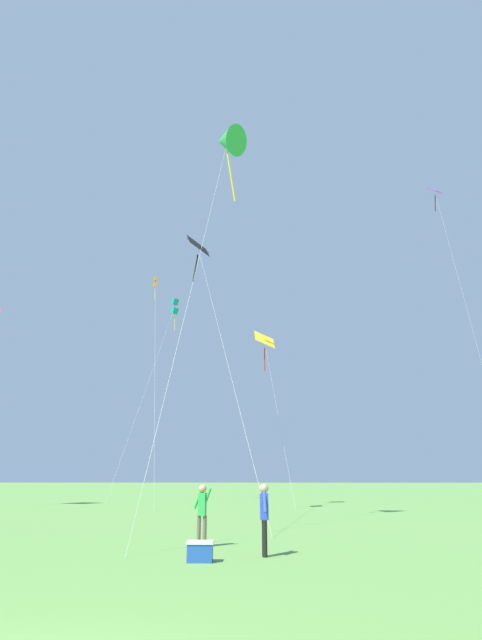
{
  "coord_description": "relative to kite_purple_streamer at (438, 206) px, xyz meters",
  "views": [
    {
      "loc": [
        2.4,
        -4.32,
        1.8
      ],
      "look_at": [
        1.58,
        28.48,
        12.23
      ],
      "focal_mm": 27.91,
      "sensor_mm": 36.0,
      "label": 1
    }
  ],
  "objects": [
    {
      "name": "kite_purple_streamer",
      "position": [
        0.0,
        0.0,
        0.0
      ],
      "size": [
        1.56,
        5.46,
        27.42
      ],
      "color": "purple",
      "rests_on": "ground_plane"
    },
    {
      "name": "kite_teal_box",
      "position": [
        -24.8,
        7.96,
        -6.72
      ],
      "size": [
        3.38,
        9.82,
        19.47
      ],
      "color": "teal",
      "rests_on": "ground_plane"
    },
    {
      "name": "kite_green_small",
      "position": [
        -17.99,
        -19.03,
        -7.34
      ],
      "size": [
        2.98,
        9.31,
        18.81
      ],
      "color": "green",
      "rests_on": "ground_plane"
    },
    {
      "name": "kite_yellow_diamond",
      "position": [
        -15.91,
        -4.79,
        -14.23
      ],
      "size": [
        2.33,
        4.96,
        12.23
      ],
      "color": "yellow",
      "rests_on": "ground_plane"
    },
    {
      "name": "kite_orange_box",
      "position": [
        -25.2,
        -0.08,
        -7.54
      ],
      "size": [
        3.04,
        10.52,
        18.59
      ],
      "color": "orange",
      "rests_on": "ground_plane"
    },
    {
      "name": "kite_black_large",
      "position": [
        -19.99,
        -13.01,
        -10.72
      ],
      "size": [
        4.58,
        11.28,
        15.94
      ],
      "color": "black",
      "rests_on": "ground_plane"
    },
    {
      "name": "person_in_blue_jacket",
      "position": [
        -16.54,
        -26.95,
        -24.18
      ],
      "size": [
        0.23,
        0.54,
        1.66
      ],
      "color": "black",
      "rests_on": "ground_plane"
    },
    {
      "name": "person_in_red_shirt",
      "position": [
        -18.22,
        -25.29,
        -24.2
      ],
      "size": [
        0.52,
        0.22,
        1.62
      ],
      "color": "#665B4C",
      "rests_on": "ground_plane"
    },
    {
      "name": "picnic_cooler",
      "position": [
        -18.0,
        -27.78,
        -24.95
      ],
      "size": [
        0.6,
        0.4,
        0.44
      ],
      "color": "#2351B2",
      "rests_on": "ground_plane"
    }
  ]
}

